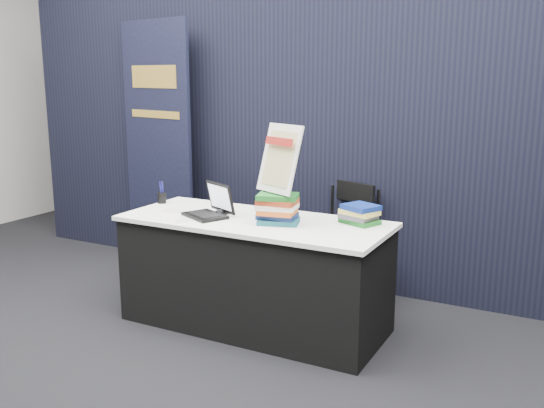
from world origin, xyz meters
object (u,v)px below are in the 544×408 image
Objects in this scene: book_stack_tall at (277,209)px; stacking_chair at (347,236)px; display_table at (254,273)px; laptop at (208,208)px; info_sign at (280,159)px; book_stack_short at (359,214)px; pullup_banner at (158,158)px.

stacking_chair is at bearing 79.04° from book_stack_tall.
laptop is (-0.32, -0.07, 0.43)m from display_table.
book_stack_tall is at bearing -65.92° from info_sign.
info_sign reaches higher than book_stack_short.
pullup_banner reaches higher than laptop.
book_stack_short is at bearing 48.59° from info_sign.
info_sign is (0.00, 0.03, 0.32)m from book_stack_tall.
book_stack_short is 0.31× the size of stacking_chair.
book_stack_short is at bearing 27.52° from book_stack_tall.
info_sign is at bearing -15.17° from pullup_banner.
laptop is 1.02m from book_stack_short.
pullup_banner is 2.46× the size of stacking_chair.
stacking_chair is at bearing 117.26° from book_stack_short.
pullup_banner is at bearing 149.57° from display_table.
info_sign is (0.19, -0.00, 0.79)m from display_table.
display_table is at bearing -91.95° from stacking_chair.
book_stack_short is (0.66, 0.21, 0.44)m from display_table.
book_stack_tall is 0.61× the size of info_sign.
book_stack_tall is (0.51, 0.03, 0.04)m from laptop.
laptop is 0.63m from info_sign.
display_table is 2.05× the size of stacking_chair.
info_sign is at bearing -1.07° from display_table.
stacking_chair reaches higher than display_table.
laptop reaches higher than display_table.
laptop is 1.15m from stacking_chair.
info_sign reaches higher than stacking_chair.
display_table is at bearing 169.94° from book_stack_tall.
stacking_chair is (0.16, 0.84, -0.36)m from book_stack_tall.
pullup_banner is at bearing 151.61° from book_stack_tall.
book_stack_short is 0.62m from info_sign.
display_table is at bearing -162.37° from book_stack_short.
book_stack_tall is (0.19, -0.03, 0.47)m from display_table.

